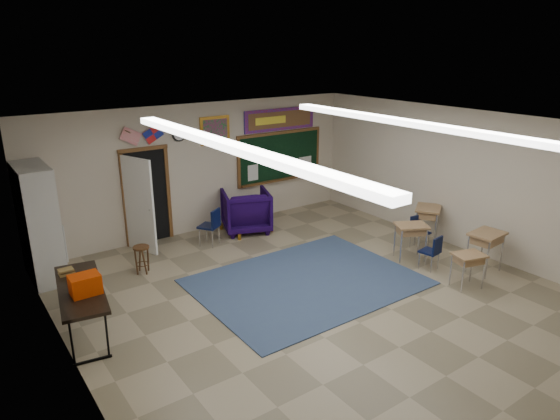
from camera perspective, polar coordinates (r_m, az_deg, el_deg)
floor at (r=8.81m, az=5.31°, el=-10.47°), size 9.00×9.00×0.00m
back_wall at (r=11.81m, az=-8.84°, el=4.77°), size 8.00×0.04×3.00m
left_wall at (r=6.50m, az=-22.41°, el=-8.08°), size 0.04×9.00×3.00m
right_wall at (r=11.14m, az=21.40°, el=2.86°), size 0.04×9.00×3.00m
ceiling at (r=7.82m, az=5.97°, el=9.15°), size 8.00×9.00×0.04m
area_rug at (r=9.47m, az=3.07°, el=-8.19°), size 4.00×3.00×0.02m
fluorescent_strips at (r=7.83m, az=5.95°, el=8.72°), size 3.86×6.00×0.10m
doorway at (r=11.23m, az=-15.22°, el=1.27°), size 1.10×0.89×2.16m
chalkboard at (r=12.89m, az=0.02°, el=5.98°), size 2.55×0.14×1.30m
bulletin_board at (r=12.72m, az=0.01°, el=10.32°), size 2.10×0.05×0.55m
framed_art_print at (r=11.77m, az=-7.44°, el=9.01°), size 0.75×0.05×0.65m
wall_clock at (r=11.38m, az=-11.47°, el=8.48°), size 0.32×0.05×0.32m
wall_flags at (r=11.02m, az=-15.51°, el=8.55°), size 1.16×0.06×0.70m
storage_cabinet at (r=10.24m, az=-25.81°, el=-1.40°), size 0.59×1.25×2.20m
wingback_armchair at (r=11.83m, az=-3.90°, el=-0.09°), size 1.38×1.39×0.99m
student_chair_reading at (r=11.09m, az=-8.12°, el=-1.93°), size 0.59×0.59×0.84m
student_chair_desk_a at (r=10.27m, az=16.73°, el=-4.66°), size 0.41×0.41×0.71m
student_chair_desk_b at (r=11.23m, az=15.71°, el=-2.55°), size 0.39×0.39×0.72m
student_desk_front_left at (r=10.62m, az=14.67°, el=-3.32°), size 0.78×0.71×0.75m
student_desk_front_right at (r=11.59m, az=16.45°, el=-1.41°), size 0.86×0.81×0.83m
student_desk_back_left at (r=9.74m, az=20.65°, el=-6.30°), size 0.64×0.55×0.66m
student_desk_back_right at (r=10.49m, az=22.40°, el=-4.24°), size 0.72×0.56×0.81m
folding_table at (r=8.30m, az=-21.57°, el=-10.39°), size 0.93×1.96×1.07m
wooden_stool at (r=10.08m, az=-15.49°, el=-5.44°), size 0.31×0.31×0.55m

